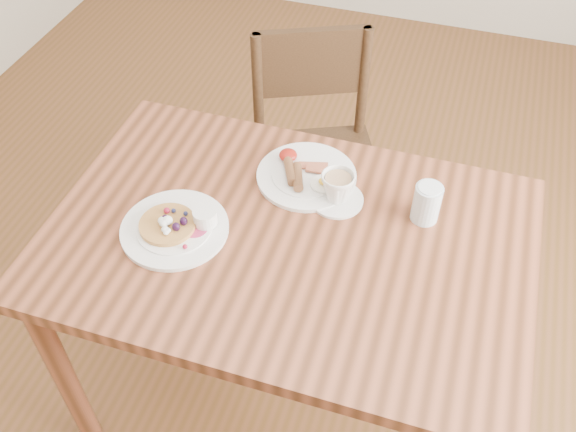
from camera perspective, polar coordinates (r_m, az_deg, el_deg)
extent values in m
plane|color=brown|center=(2.20, 0.00, -14.92)|extent=(5.00, 5.00, 0.00)
cube|color=brown|center=(1.60, 0.00, -2.23)|extent=(1.20, 0.80, 0.04)
cylinder|color=brown|center=(1.92, -19.32, -13.18)|extent=(0.06, 0.06, 0.71)
cylinder|color=brown|center=(2.09, 17.30, -5.67)|extent=(0.06, 0.06, 0.71)
cylinder|color=brown|center=(2.25, -10.54, 0.78)|extent=(0.06, 0.06, 0.71)
cube|color=#3D2716|center=(2.20, 2.55, 4.00)|extent=(0.56, 0.56, 0.04)
cylinder|color=#3D2716|center=(2.23, -1.55, -3.92)|extent=(0.04, 0.04, 0.43)
cylinder|color=#3D2716|center=(2.28, 7.50, -3.10)|extent=(0.04, 0.04, 0.43)
cylinder|color=#3D2716|center=(2.48, -2.35, 2.43)|extent=(0.04, 0.04, 0.43)
cylinder|color=#3D2716|center=(2.52, 5.84, 3.07)|extent=(0.04, 0.04, 0.43)
cylinder|color=#3D2716|center=(2.24, 6.70, 11.50)|extent=(0.04, 0.04, 0.43)
cylinder|color=#3D2716|center=(2.19, -2.70, 10.95)|extent=(0.04, 0.04, 0.43)
cube|color=#3D2716|center=(2.16, 2.07, 13.48)|extent=(0.36, 0.18, 0.24)
cylinder|color=white|center=(1.62, -10.04, -1.12)|extent=(0.27, 0.27, 0.01)
cylinder|color=white|center=(1.62, -10.07, -0.95)|extent=(0.19, 0.19, 0.01)
cylinder|color=#B22D59|center=(1.60, -8.32, -1.02)|extent=(0.07, 0.07, 0.00)
cylinder|color=#C68C47|center=(1.61, -10.66, -0.74)|extent=(0.14, 0.14, 0.01)
ellipsoid|color=white|center=(1.60, -10.98, -0.41)|extent=(0.03, 0.03, 0.02)
ellipsoid|color=white|center=(1.58, -10.86, -1.26)|extent=(0.02, 0.02, 0.01)
cylinder|color=white|center=(1.60, -7.38, -0.08)|extent=(0.06, 0.06, 0.04)
cylinder|color=#591E07|center=(1.58, -7.44, 0.32)|extent=(0.05, 0.05, 0.00)
sphere|color=black|center=(1.60, -9.54, -0.24)|extent=(0.02, 0.02, 0.02)
sphere|color=#1E234C|center=(1.62, -9.29, 0.23)|extent=(0.01, 0.01, 0.01)
sphere|color=#1E234C|center=(1.63, -9.91, 0.74)|extent=(0.01, 0.01, 0.01)
sphere|color=#B21938|center=(1.62, -10.63, 0.23)|extent=(0.02, 0.02, 0.02)
sphere|color=black|center=(1.61, -11.18, -0.18)|extent=(0.02, 0.02, 0.02)
sphere|color=#1E234C|center=(1.59, -10.96, -0.98)|extent=(0.01, 0.01, 0.01)
sphere|color=black|center=(1.59, -10.02, -0.57)|extent=(0.02, 0.02, 0.02)
sphere|color=#1E234C|center=(1.56, -8.59, -2.46)|extent=(0.01, 0.01, 0.01)
sphere|color=#B21938|center=(1.58, -7.59, -1.60)|extent=(0.01, 0.01, 0.01)
sphere|color=black|center=(1.60, -7.25, -0.45)|extent=(0.02, 0.02, 0.02)
sphere|color=#1E234C|center=(1.63, -7.59, 0.42)|extent=(0.01, 0.01, 0.01)
cylinder|color=white|center=(1.73, 1.66, 3.59)|extent=(0.27, 0.27, 0.01)
cylinder|color=white|center=(1.73, 1.66, 3.76)|extent=(0.19, 0.19, 0.01)
cylinder|color=brown|center=(1.71, 0.20, 4.00)|extent=(0.06, 0.10, 0.03)
cylinder|color=brown|center=(1.70, 0.85, 3.50)|extent=(0.06, 0.10, 0.03)
cube|color=maroon|center=(1.74, 2.26, 4.49)|extent=(0.08, 0.04, 0.01)
cube|color=maroon|center=(1.73, 2.93, 4.11)|extent=(0.08, 0.03, 0.01)
cylinder|color=white|center=(1.69, 3.16, 2.87)|extent=(0.07, 0.07, 0.00)
ellipsoid|color=yellow|center=(1.69, 3.18, 3.12)|extent=(0.03, 0.03, 0.01)
ellipsoid|color=#A5190F|center=(1.76, 0.01, 5.44)|extent=(0.05, 0.05, 0.03)
cylinder|color=white|center=(1.68, 4.35, 1.47)|extent=(0.14, 0.14, 0.01)
imported|color=white|center=(1.64, 4.43, 2.59)|extent=(0.10, 0.10, 0.08)
cylinder|color=tan|center=(1.62, 4.49, 3.33)|extent=(0.07, 0.07, 0.00)
cylinder|color=silver|center=(1.63, 12.22, 1.12)|extent=(0.07, 0.07, 0.10)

